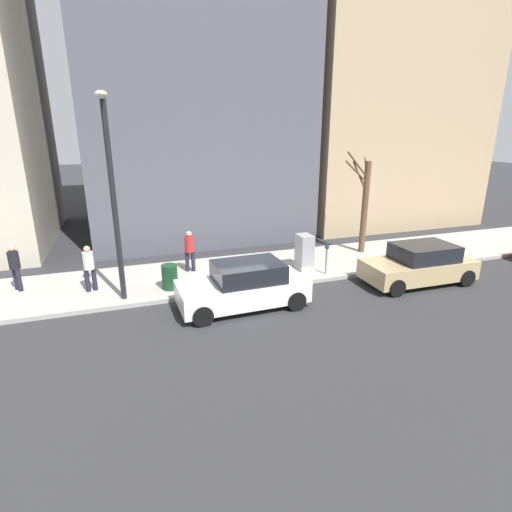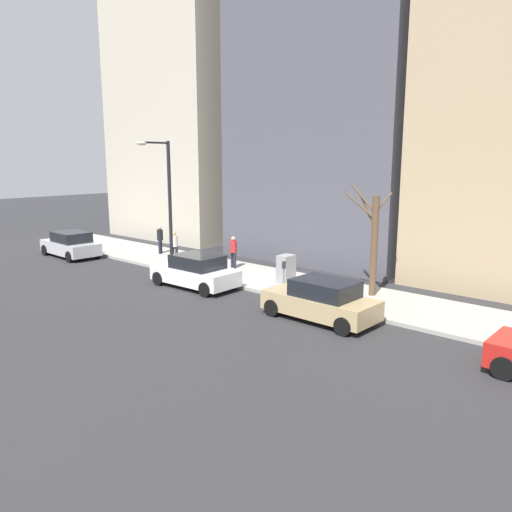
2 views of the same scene
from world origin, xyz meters
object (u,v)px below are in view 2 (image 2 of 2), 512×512
at_px(bare_tree, 373,242).
at_px(trash_bin, 197,261).
at_px(parking_meter, 284,273).
at_px(streetlamp, 165,194).
at_px(office_block_center, 354,52).
at_px(office_tower_right, 203,102).
at_px(parked_car_tan, 321,300).
at_px(utility_box, 286,271).
at_px(pedestrian_midblock, 174,244).
at_px(pedestrian_near_meter, 233,250).
at_px(parked_car_silver, 71,245).
at_px(parked_car_white, 196,272).
at_px(pedestrian_far_corner, 160,238).

relative_size(bare_tree, trash_bin, 5.11).
bearing_deg(parking_meter, streetlamp, 91.25).
height_order(office_block_center, office_tower_right, office_block_center).
relative_size(streetlamp, bare_tree, 1.41).
xyz_separation_m(parked_car_tan, utility_box, (2.51, 3.61, 0.11)).
bearing_deg(utility_box, parked_car_tan, -124.82).
xyz_separation_m(utility_box, pedestrian_midblock, (0.32, 8.16, 0.24)).
height_order(pedestrian_near_meter, pedestrian_midblock, same).
xyz_separation_m(streetlamp, pedestrian_near_meter, (2.25, -2.62, -2.93)).
bearing_deg(parked_car_silver, office_block_center, -41.79).
bearing_deg(office_tower_right, parked_car_white, -133.95).
bearing_deg(parking_meter, parked_car_white, 111.91).
relative_size(streetlamp, pedestrian_near_meter, 3.92).
bearing_deg(parked_car_silver, trash_bin, -74.75).
distance_m(trash_bin, office_tower_right, 16.97).
bearing_deg(parked_car_silver, streetlamp, -76.44).
height_order(parked_car_silver, bare_tree, bare_tree).
xyz_separation_m(parking_meter, trash_bin, (0.45, 6.04, -0.38)).
distance_m(parked_car_tan, parked_car_silver, 17.94).
xyz_separation_m(streetlamp, office_tower_right, (10.47, 8.54, 5.96)).
xyz_separation_m(parked_car_white, office_block_center, (12.10, -0.56, 11.15)).
height_order(parked_car_white, utility_box, utility_box).
bearing_deg(parked_car_tan, parking_meter, 62.42).
bearing_deg(pedestrian_midblock, parking_meter, 156.15).
xyz_separation_m(utility_box, trash_bin, (-0.40, 5.49, -0.25)).
bearing_deg(parked_car_silver, pedestrian_midblock, -63.46).
bearing_deg(pedestrian_far_corner, bare_tree, -125.11).
bearing_deg(parked_car_tan, trash_bin, 77.81).
xyz_separation_m(streetlamp, pedestrian_midblock, (1.34, 1.06, -2.93)).
bearing_deg(pedestrian_midblock, streetlamp, 112.34).
bearing_deg(utility_box, streetlamp, 98.16).
xyz_separation_m(parked_car_white, parking_meter, (1.56, -3.87, 0.24)).
height_order(parking_meter, pedestrian_far_corner, pedestrian_far_corner).
relative_size(parked_car_tan, office_tower_right, 0.21).
distance_m(pedestrian_far_corner, office_tower_right, 13.12).
height_order(bare_tree, pedestrian_far_corner, bare_tree).
xyz_separation_m(parked_car_tan, pedestrian_midblock, (2.83, 11.77, 0.35)).
distance_m(bare_tree, pedestrian_midblock, 11.81).
height_order(parked_car_silver, trash_bin, parked_car_silver).
relative_size(bare_tree, office_tower_right, 0.23).
bearing_deg(parking_meter, parked_car_tan, -118.45).
xyz_separation_m(utility_box, bare_tree, (1.30, -3.54, 1.55)).
bearing_deg(parked_car_silver, parked_car_white, -87.69).
relative_size(parked_car_white, office_tower_right, 0.21).
xyz_separation_m(parked_car_white, bare_tree, (3.71, -6.87, 1.66)).
bearing_deg(pedestrian_near_meter, office_block_center, 92.83).
distance_m(bare_tree, office_tower_right, 22.17).
height_order(parked_car_tan, pedestrian_far_corner, pedestrian_far_corner).
relative_size(parked_car_silver, trash_bin, 4.72).
relative_size(parked_car_white, pedestrian_near_meter, 2.56).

